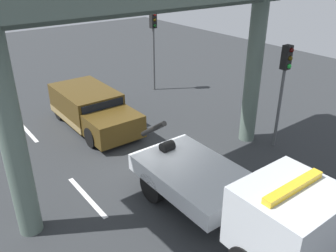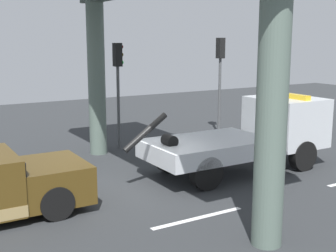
{
  "view_description": "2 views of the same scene",
  "coord_description": "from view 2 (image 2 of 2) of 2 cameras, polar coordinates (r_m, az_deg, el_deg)",
  "views": [
    {
      "loc": [
        8.97,
        -6.21,
        7.05
      ],
      "look_at": [
        0.14,
        0.57,
        1.66
      ],
      "focal_mm": 37.62,
      "sensor_mm": 36.0,
      "label": 1
    },
    {
      "loc": [
        -6.05,
        -11.25,
        4.28
      ],
      "look_at": [
        0.24,
        -0.84,
        1.96
      ],
      "focal_mm": 48.8,
      "sensor_mm": 36.0,
      "label": 2
    }
  ],
  "objects": [
    {
      "name": "traffic_light_mid",
      "position": [
        20.59,
        6.57,
        7.62
      ],
      "size": [
        0.39,
        0.32,
        4.34
      ],
      "color": "#515456",
      "rests_on": "ground"
    },
    {
      "name": "traffic_light_far",
      "position": [
        17.99,
        -6.24,
        6.72
      ],
      "size": [
        0.39,
        0.32,
        4.14
      ],
      "color": "#515456",
      "rests_on": "ground"
    },
    {
      "name": "ground_plane",
      "position": [
        13.48,
        -2.75,
        -7.95
      ],
      "size": [
        60.0,
        40.0,
        0.1
      ],
      "primitive_type": "cube",
      "color": "#2D3033"
    },
    {
      "name": "lane_stripe_mid",
      "position": [
        11.34,
        3.79,
        -11.39
      ],
      "size": [
        2.6,
        0.16,
        0.01
      ],
      "primitive_type": "cube",
      "color": "silver",
      "rests_on": "ground"
    },
    {
      "name": "tow_truck_white",
      "position": [
        15.47,
        10.77,
        -0.87
      ],
      "size": [
        7.26,
        2.45,
        2.46
      ],
      "color": "silver",
      "rests_on": "ground"
    }
  ]
}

